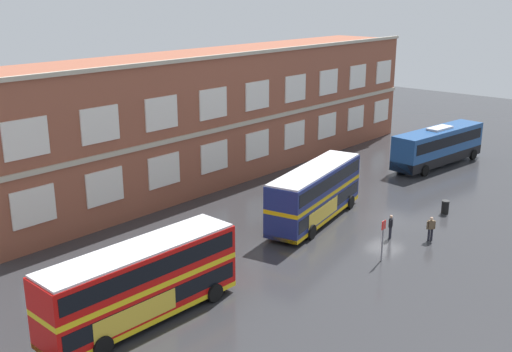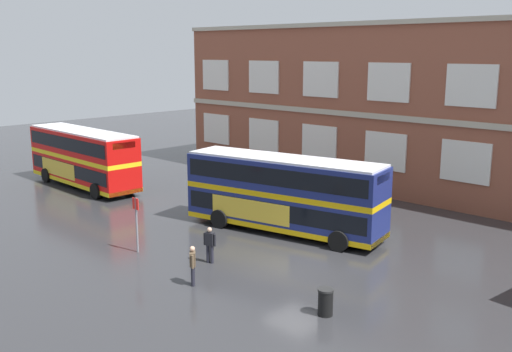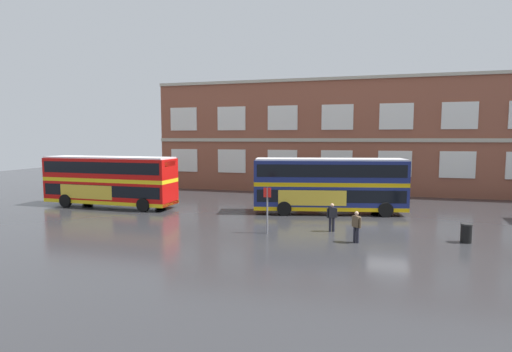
% 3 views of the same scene
% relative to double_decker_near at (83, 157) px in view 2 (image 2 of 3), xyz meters
% --- Properties ---
extents(ground_plane, '(120.00, 120.00, 0.00)m').
position_rel_double_decker_near_xyz_m(ground_plane, '(21.49, 0.07, -2.15)').
color(ground_plane, '#2B2B2D').
extents(brick_terminal_building, '(49.00, 8.19, 11.46)m').
position_rel_double_decker_near_xyz_m(brick_terminal_building, '(22.74, 16.05, 3.44)').
color(brick_terminal_building, brown).
rests_on(brick_terminal_building, ground).
extents(double_decker_near, '(11.06, 3.09, 4.07)m').
position_rel_double_decker_near_xyz_m(double_decker_near, '(0.00, 0.00, 0.00)').
color(double_decker_near, red).
rests_on(double_decker_near, ground).
extents(double_decker_middle, '(11.29, 4.63, 4.07)m').
position_rel_double_decker_near_xyz_m(double_decker_middle, '(17.44, 1.75, 0.00)').
color(double_decker_middle, navy).
rests_on(double_decker_middle, ground).
extents(waiting_passenger, '(0.63, 0.36, 1.70)m').
position_rel_double_decker_near_xyz_m(waiting_passenger, '(18.12, -4.14, -1.22)').
color(waiting_passenger, black).
rests_on(waiting_passenger, ground).
extents(second_passenger, '(0.55, 0.50, 1.70)m').
position_rel_double_decker_near_xyz_m(second_passenger, '(19.58, -6.39, -1.22)').
color(second_passenger, black).
rests_on(second_passenger, ground).
extents(bus_stand_flag, '(0.44, 0.10, 2.70)m').
position_rel_double_decker_near_xyz_m(bus_stand_flag, '(14.48, -5.58, -0.51)').
color(bus_stand_flag, slate).
rests_on(bus_stand_flag, ground).
extents(station_litter_bin, '(0.60, 0.60, 1.03)m').
position_rel_double_decker_near_xyz_m(station_litter_bin, '(25.27, -4.85, -1.63)').
color(station_litter_bin, black).
rests_on(station_litter_bin, ground).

